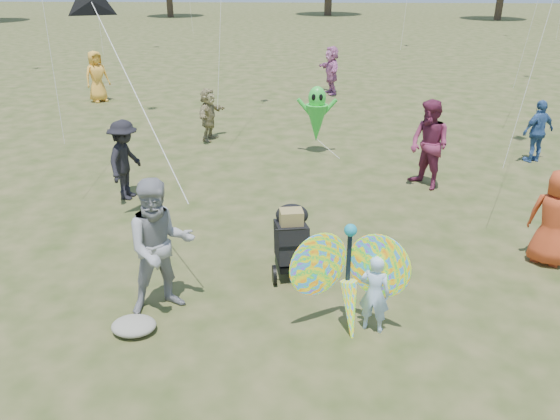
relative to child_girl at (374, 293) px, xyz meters
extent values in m
plane|color=#51592B|center=(-1.09, -0.14, -0.55)|extent=(160.00, 160.00, 0.00)
imported|color=#AFCFF7|center=(0.00, 0.00, 0.00)|extent=(0.47, 0.38, 1.10)
imported|color=gray|center=(-2.85, 0.36, 0.41)|extent=(1.16, 1.07, 1.93)
ellipsoid|color=gray|center=(-3.13, -0.23, -0.46)|extent=(0.59, 0.48, 0.19)
imported|color=#BB401D|center=(3.01, 1.98, 0.24)|extent=(0.93, 0.84, 1.59)
imported|color=black|center=(-4.61, 4.33, 0.28)|extent=(0.77, 1.15, 1.65)
imported|color=#375D97|center=(4.70, 7.20, 0.22)|extent=(0.97, 0.72, 1.54)
imported|color=#978A5D|center=(-3.65, 8.66, 0.17)|extent=(0.78, 1.41, 1.45)
imported|color=#752746|center=(1.69, 5.29, 0.41)|extent=(1.12, 1.18, 1.91)
imported|color=gold|center=(-8.47, 13.29, 0.34)|extent=(1.02, 1.02, 1.79)
imported|color=#C671AB|center=(-0.07, 15.09, 0.34)|extent=(0.98, 1.74, 1.78)
cube|color=black|center=(-1.12, 1.43, 0.00)|extent=(0.60, 0.93, 0.71)
cube|color=black|center=(-1.12, 1.43, -0.33)|extent=(0.52, 0.74, 0.10)
ellipsoid|color=black|center=(-1.12, 1.68, 0.33)|extent=(0.51, 0.45, 0.33)
cylinder|color=black|center=(-1.36, 1.08, -0.40)|extent=(0.10, 0.30, 0.30)
cylinder|color=black|center=(-0.88, 1.08, -0.40)|extent=(0.10, 0.30, 0.30)
cylinder|color=black|center=(-1.12, 1.88, -0.44)|extent=(0.09, 0.23, 0.22)
cylinder|color=black|center=(-1.12, 0.95, 0.43)|extent=(0.44, 0.10, 0.03)
cube|color=#9E874C|center=(-1.12, 1.38, 0.41)|extent=(0.38, 0.33, 0.26)
ellipsoid|color=#FB2731|center=(-0.73, 0.03, 0.39)|extent=(0.98, 0.71, 1.24)
ellipsoid|color=#FB2731|center=(0.03, 0.03, 0.39)|extent=(0.98, 0.71, 1.24)
cylinder|color=black|center=(-0.35, 0.05, 0.34)|extent=(0.06, 0.06, 1.00)
cone|color=#FB2731|center=(-0.30, -0.12, -0.25)|extent=(0.36, 0.49, 0.93)
sphere|color=teal|center=(-0.35, 0.03, 0.89)|extent=(0.16, 0.16, 0.16)
cone|color=black|center=(-4.25, 2.68, 3.39)|extent=(0.89, 0.62, 0.81)
cylinder|color=silver|center=(-3.35, 1.57, 2.20)|extent=(1.82, 2.24, 2.39)
cone|color=green|center=(-0.69, 7.57, 0.25)|extent=(0.56, 0.56, 0.95)
ellipsoid|color=green|center=(-0.69, 7.57, 0.90)|extent=(0.44, 0.39, 0.57)
ellipsoid|color=black|center=(-0.78, 7.39, 0.95)|extent=(0.10, 0.05, 0.17)
ellipsoid|color=black|center=(-0.60, 7.39, 0.95)|extent=(0.10, 0.05, 0.17)
cylinder|color=green|center=(-0.99, 7.57, 0.65)|extent=(0.43, 0.10, 0.49)
cylinder|color=green|center=(-0.39, 7.57, 0.65)|extent=(0.43, 0.10, 0.49)
cylinder|color=silver|center=(-0.39, 7.37, -0.35)|extent=(0.61, 0.41, 0.41)
camera|label=1|loc=(-0.90, -6.05, 3.82)|focal=35.00mm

